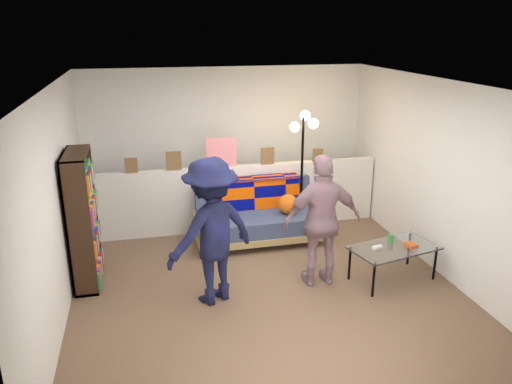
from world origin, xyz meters
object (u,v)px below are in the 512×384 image
bookshelf (83,224)px  coffee_table (394,249)px  person_left (211,231)px  person_right (322,221)px  floor_lamp (303,148)px  futon_sofa (258,217)px

bookshelf → coffee_table: bearing=-12.5°
coffee_table → person_left: 2.27m
person_left → person_right: 1.34m
bookshelf → coffee_table: bookshelf is taller
coffee_table → person_left: (-2.23, 0.04, 0.43)m
floor_lamp → person_left: floor_lamp is taller
coffee_table → person_right: 0.99m
futon_sofa → person_right: 1.54m
bookshelf → person_left: size_ratio=0.97×
coffee_table → person_left: bearing=178.9°
person_right → floor_lamp: bearing=-99.2°
floor_lamp → coffee_table: bearing=-70.4°
futon_sofa → floor_lamp: floor_lamp is taller
person_left → person_right: size_ratio=1.04×
floor_lamp → person_right: (-0.28, -1.60, -0.49)m
floor_lamp → bookshelf: bearing=-163.1°
bookshelf → floor_lamp: bearing=16.9°
floor_lamp → person_right: size_ratio=1.13×
futon_sofa → person_left: size_ratio=1.08×
person_right → person_left: bearing=4.4°
futon_sofa → coffee_table: 2.04m
futon_sofa → bookshelf: (-2.32, -0.72, 0.40)m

